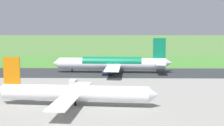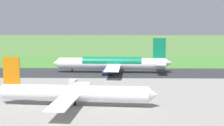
# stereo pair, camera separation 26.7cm
# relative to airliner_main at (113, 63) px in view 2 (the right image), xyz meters

# --- Properties ---
(ground_plane) EXTENTS (800.00, 800.00, 0.00)m
(ground_plane) POSITION_rel_airliner_main_xyz_m (3.69, -0.02, -4.35)
(ground_plane) COLOR #547F3D
(runway_asphalt) EXTENTS (600.00, 29.50, 0.06)m
(runway_asphalt) POSITION_rel_airliner_main_xyz_m (3.69, -0.02, -4.32)
(runway_asphalt) COLOR #2D3033
(runway_asphalt) RESTS_ON ground
(apron_concrete) EXTENTS (440.00, 110.00, 0.05)m
(apron_concrete) POSITION_rel_airliner_main_xyz_m (3.69, 63.84, -4.33)
(apron_concrete) COLOR gray
(apron_concrete) RESTS_ON ground
(grass_verge_foreground) EXTENTS (600.00, 80.00, 0.04)m
(grass_verge_foreground) POSITION_rel_airliner_main_xyz_m (3.69, -38.79, -4.33)
(grass_verge_foreground) COLOR #478534
(grass_verge_foreground) RESTS_ON ground
(airliner_main) EXTENTS (54.10, 44.22, 15.88)m
(airliner_main) POSITION_rel_airliner_main_xyz_m (0.00, 0.00, 0.00)
(airliner_main) COLOR white
(airliner_main) RESTS_ON ground
(airliner_parked_mid) EXTENTS (46.10, 37.76, 13.45)m
(airliner_parked_mid) POSITION_rel_airliner_main_xyz_m (9.86, 60.18, -0.68)
(airliner_parked_mid) COLOR white
(airliner_parked_mid) RESTS_ON ground
(service_truck_baggage) EXTENTS (2.74, 5.97, 2.65)m
(service_truck_baggage) POSITION_rel_airliner_main_xyz_m (13.69, 32.38, -2.95)
(service_truck_baggage) COLOR gray
(service_truck_baggage) RESTS_ON ground
(no_stopping_sign) EXTENTS (0.60, 0.10, 2.61)m
(no_stopping_sign) POSITION_rel_airliner_main_xyz_m (-6.99, -33.93, -2.80)
(no_stopping_sign) COLOR slate
(no_stopping_sign) RESTS_ON ground
(traffic_cone_orange) EXTENTS (0.40, 0.40, 0.55)m
(traffic_cone_orange) POSITION_rel_airliner_main_xyz_m (-2.89, -39.77, -4.08)
(traffic_cone_orange) COLOR orange
(traffic_cone_orange) RESTS_ON ground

